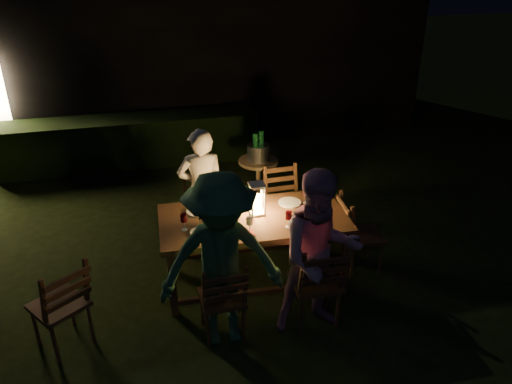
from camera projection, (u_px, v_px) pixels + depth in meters
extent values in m
plane|color=black|center=(193.00, 291.00, 5.36)|extent=(40.00, 40.00, 0.00)
cube|color=black|center=(147.00, 41.00, 10.03)|extent=(10.00, 4.00, 3.20)
cube|color=black|center=(132.00, 141.00, 8.32)|extent=(4.20, 0.70, 0.80)
cube|color=#51311B|center=(253.00, 219.00, 5.19)|extent=(1.98, 1.05, 0.06)
cube|color=#51311B|center=(173.00, 286.00, 4.86)|extent=(0.07, 0.07, 0.71)
cube|color=#51311B|center=(169.00, 243.00, 5.56)|extent=(0.07, 0.07, 0.71)
cube|color=#51311B|center=(344.00, 264.00, 5.19)|extent=(0.07, 0.07, 0.71)
cube|color=#51311B|center=(320.00, 226.00, 5.88)|extent=(0.07, 0.07, 0.71)
cube|color=#51311B|center=(222.00, 298.00, 4.61)|extent=(0.42, 0.40, 0.04)
cube|color=#51311B|center=(225.00, 286.00, 4.34)|extent=(0.41, 0.15, 0.48)
cube|color=#51311B|center=(315.00, 282.00, 4.76)|extent=(0.46, 0.44, 0.04)
cube|color=#51311B|center=(324.00, 269.00, 4.46)|extent=(0.45, 0.16, 0.52)
cube|color=#51311B|center=(204.00, 218.00, 5.92)|extent=(0.44, 0.42, 0.04)
cube|color=#51311B|center=(201.00, 191.00, 5.96)|extent=(0.43, 0.16, 0.50)
cube|color=#51311B|center=(285.00, 209.00, 6.09)|extent=(0.44, 0.43, 0.04)
cube|color=#51311B|center=(281.00, 183.00, 6.13)|extent=(0.44, 0.16, 0.51)
cube|color=#51311B|center=(363.00, 235.00, 5.57)|extent=(0.44, 0.45, 0.04)
cube|color=#51311B|center=(349.00, 215.00, 5.42)|extent=(0.18, 0.43, 0.49)
cube|color=#51311B|center=(59.00, 305.00, 4.46)|extent=(0.60, 0.59, 0.04)
cube|color=#51311B|center=(65.00, 288.00, 4.23)|extent=(0.44, 0.37, 0.51)
imported|color=#F1E0CD|center=(202.00, 190.00, 5.83)|extent=(0.57, 0.39, 1.52)
imported|color=#BF83A6|center=(320.00, 254.00, 4.53)|extent=(0.82, 0.65, 1.64)
imported|color=#31623D|center=(221.00, 262.00, 4.35)|extent=(1.13, 0.68, 1.70)
cube|color=white|center=(257.00, 213.00, 5.22)|extent=(0.15, 0.15, 0.03)
cube|color=white|center=(257.00, 185.00, 5.08)|extent=(0.16, 0.16, 0.03)
cylinder|color=#FF9E3F|center=(257.00, 203.00, 5.17)|extent=(0.09, 0.09, 0.18)
cylinder|color=white|center=(198.00, 211.00, 5.26)|extent=(0.25, 0.25, 0.01)
cylinder|color=white|center=(203.00, 232.00, 4.88)|extent=(0.25, 0.25, 0.01)
cylinder|color=white|center=(290.00, 202.00, 5.44)|extent=(0.25, 0.25, 0.01)
cylinder|color=white|center=(301.00, 222.00, 5.06)|extent=(0.25, 0.25, 0.01)
cylinder|color=#0F471E|center=(229.00, 207.00, 5.07)|extent=(0.07, 0.07, 0.28)
cube|color=red|center=(245.00, 234.00, 4.86)|extent=(0.18, 0.14, 0.01)
cube|color=red|center=(313.00, 225.00, 5.01)|extent=(0.18, 0.14, 0.01)
cube|color=black|center=(196.00, 238.00, 4.80)|extent=(0.14, 0.07, 0.01)
cylinder|color=olive|center=(258.00, 161.00, 6.76)|extent=(0.54, 0.54, 0.04)
cylinder|color=olive|center=(258.00, 185.00, 6.92)|extent=(0.06, 0.06, 0.70)
cylinder|color=#A5A8AD|center=(258.00, 152.00, 6.70)|extent=(0.30, 0.30, 0.22)
cylinder|color=#0F471E|center=(255.00, 150.00, 6.63)|extent=(0.07, 0.07, 0.32)
cylinder|color=#0F471E|center=(261.00, 148.00, 6.73)|extent=(0.07, 0.07, 0.32)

